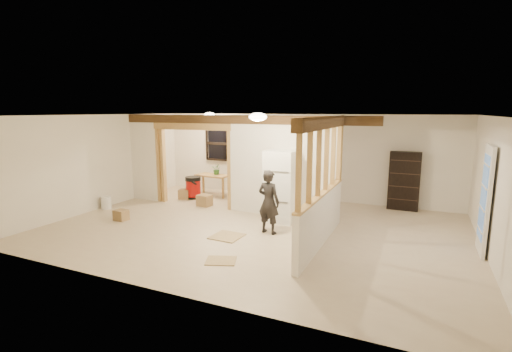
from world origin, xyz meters
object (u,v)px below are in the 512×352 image
at_px(work_table, 213,185).
at_px(refrigerator, 281,186).
at_px(woman, 269,202).
at_px(bookshelf, 404,181).
at_px(shop_vac, 193,187).

bearing_deg(work_table, refrigerator, -23.39).
height_order(refrigerator, woman, refrigerator).
xyz_separation_m(refrigerator, bookshelf, (2.62, 2.25, -0.07)).
bearing_deg(refrigerator, woman, -85.21).
bearing_deg(woman, bookshelf, -117.92).
distance_m(work_table, bookshelf, 5.51).
bearing_deg(work_table, shop_vac, -118.15).
height_order(woman, shop_vac, woman).
relative_size(refrigerator, woman, 1.23).
xyz_separation_m(work_table, bookshelf, (5.46, 0.62, 0.44)).
xyz_separation_m(refrigerator, woman, (0.08, -0.98, -0.16)).
height_order(refrigerator, bookshelf, refrigerator).
bearing_deg(woman, refrigerator, -75.00).
height_order(woman, bookshelf, bookshelf).
xyz_separation_m(work_table, shop_vac, (-0.37, -0.53, 0.00)).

